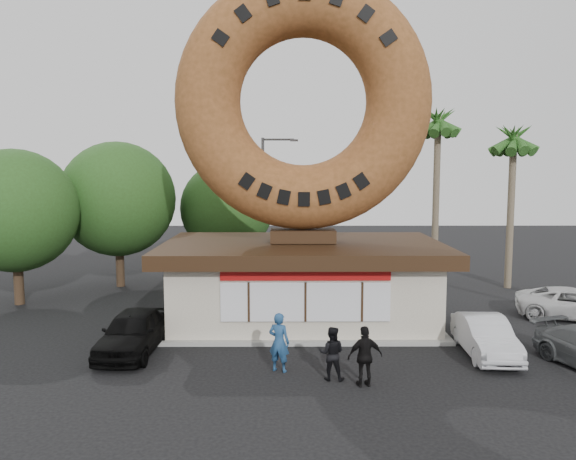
# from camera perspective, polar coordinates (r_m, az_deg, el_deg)

# --- Properties ---
(ground) EXTENTS (90.00, 90.00, 0.00)m
(ground) POSITION_cam_1_polar(r_m,az_deg,el_deg) (17.62, 2.11, -14.47)
(ground) COLOR black
(ground) RESTS_ON ground
(donut_shop) EXTENTS (11.20, 7.20, 3.80)m
(donut_shop) POSITION_cam_1_polar(r_m,az_deg,el_deg) (22.90, 1.51, -5.00)
(donut_shop) COLOR beige
(donut_shop) RESTS_ON ground
(giant_donut) EXTENTS (10.09, 2.57, 10.09)m
(giant_donut) POSITION_cam_1_polar(r_m,az_deg,el_deg) (22.63, 1.56, 12.88)
(giant_donut) COLOR #99582C
(giant_donut) RESTS_ON donut_shop
(tree_west) EXTENTS (6.00, 6.00, 7.65)m
(tree_west) POSITION_cam_1_polar(r_m,az_deg,el_deg) (30.79, -16.89, 3.01)
(tree_west) COLOR #473321
(tree_west) RESTS_ON ground
(tree_mid) EXTENTS (5.20, 5.20, 6.63)m
(tree_mid) POSITION_cam_1_polar(r_m,az_deg,el_deg) (31.71, -6.24, 2.21)
(tree_mid) COLOR #473321
(tree_mid) RESTS_ON ground
(tree_far) EXTENTS (5.60, 5.60, 7.14)m
(tree_far) POSITION_cam_1_polar(r_m,az_deg,el_deg) (28.34, -26.00, 1.77)
(tree_far) COLOR #473321
(tree_far) RESTS_ON ground
(palm_near) EXTENTS (2.60, 2.60, 9.75)m
(palm_near) POSITION_cam_1_polar(r_m,az_deg,el_deg) (31.63, 15.00, 9.99)
(palm_near) COLOR #726651
(palm_near) RESTS_ON ground
(palm_far) EXTENTS (2.60, 2.60, 8.75)m
(palm_far) POSITION_cam_1_polar(r_m,az_deg,el_deg) (31.27, 21.94, 8.09)
(palm_far) COLOR #726651
(palm_far) RESTS_ON ground
(street_lamp) EXTENTS (2.11, 0.20, 8.00)m
(street_lamp) POSITION_cam_1_polar(r_m,az_deg,el_deg) (32.53, -2.30, 3.15)
(street_lamp) COLOR #59595E
(street_lamp) RESTS_ON ground
(person_left) EXTENTS (0.79, 0.66, 1.84)m
(person_left) POSITION_cam_1_polar(r_m,az_deg,el_deg) (17.59, -0.91, -11.32)
(person_left) COLOR navy
(person_left) RESTS_ON ground
(person_center) EXTENTS (0.87, 0.73, 1.60)m
(person_center) POSITION_cam_1_polar(r_m,az_deg,el_deg) (17.01, 4.46, -12.38)
(person_center) COLOR black
(person_center) RESTS_ON ground
(person_right) EXTENTS (1.10, 0.63, 1.76)m
(person_right) POSITION_cam_1_polar(r_m,az_deg,el_deg) (16.61, 7.84, -12.60)
(person_right) COLOR black
(person_right) RESTS_ON ground
(car_black) EXTENTS (1.90, 4.36, 1.46)m
(car_black) POSITION_cam_1_polar(r_m,az_deg,el_deg) (20.01, -15.50, -9.94)
(car_black) COLOR black
(car_black) RESTS_ON ground
(car_silver) EXTENTS (1.55, 4.00, 1.30)m
(car_silver) POSITION_cam_1_polar(r_m,az_deg,el_deg) (20.19, 19.42, -10.16)
(car_silver) COLOR #BCBDC1
(car_silver) RESTS_ON ground
(car_white) EXTENTS (5.01, 3.46, 1.27)m
(car_white) POSITION_cam_1_polar(r_m,az_deg,el_deg) (26.39, 27.08, -6.69)
(car_white) COLOR silver
(car_white) RESTS_ON ground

